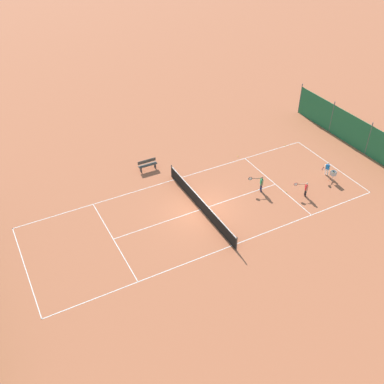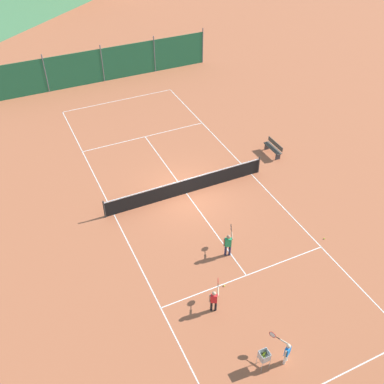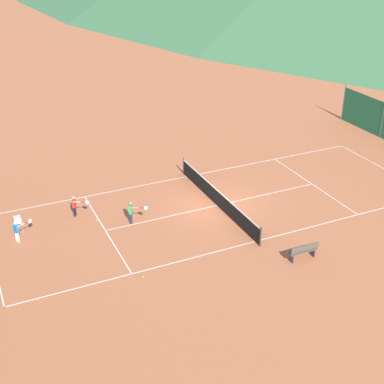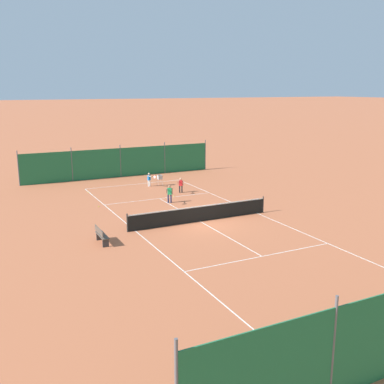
{
  "view_description": "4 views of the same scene",
  "coord_description": "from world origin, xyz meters",
  "px_view_note": "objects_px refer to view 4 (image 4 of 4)",
  "views": [
    {
      "loc": [
        -21.1,
        11.97,
        19.57
      ],
      "look_at": [
        0.64,
        0.34,
        1.22
      ],
      "focal_mm": 42.0,
      "sensor_mm": 36.0,
      "label": 1
    },
    {
      "loc": [
        -7.78,
        -17.28,
        15.4
      ],
      "look_at": [
        -0.43,
        -1.64,
        1.43
      ],
      "focal_mm": 42.0,
      "sensor_mm": 36.0,
      "label": 2
    },
    {
      "loc": [
        23.04,
        -12.17,
        14.17
      ],
      "look_at": [
        -0.61,
        -1.25,
        0.82
      ],
      "focal_mm": 50.0,
      "sensor_mm": 36.0,
      "label": 3
    },
    {
      "loc": [
        11.92,
        22.92,
        7.82
      ],
      "look_at": [
        -0.32,
        -1.74,
        1.42
      ],
      "focal_mm": 42.0,
      "sensor_mm": 36.0,
      "label": 4
    }
  ],
  "objects_px": {
    "player_far_baseline": "(181,184)",
    "courtside_bench": "(101,235)",
    "tennis_ball_by_net_left": "(174,196)",
    "player_near_service": "(169,193)",
    "ball_hopper": "(160,178)",
    "tennis_ball_alley_left": "(99,206)",
    "tennis_ball_by_net_right": "(88,192)",
    "tennis_net": "(200,213)",
    "player_far_service": "(149,179)"
  },
  "relations": [
    {
      "from": "tennis_net",
      "to": "ball_hopper",
      "type": "xyz_separation_m",
      "value": [
        -1.67,
        -10.4,
        0.15
      ]
    },
    {
      "from": "player_near_service",
      "to": "ball_hopper",
      "type": "height_order",
      "value": "player_near_service"
    },
    {
      "from": "tennis_ball_alley_left",
      "to": "ball_hopper",
      "type": "relative_size",
      "value": 0.07
    },
    {
      "from": "player_far_baseline",
      "to": "tennis_ball_alley_left",
      "type": "distance_m",
      "value": 6.88
    },
    {
      "from": "tennis_ball_by_net_right",
      "to": "player_far_service",
      "type": "bearing_deg",
      "value": -179.99
    },
    {
      "from": "ball_hopper",
      "to": "tennis_net",
      "type": "bearing_deg",
      "value": 80.86
    },
    {
      "from": "player_far_service",
      "to": "tennis_ball_by_net_left",
      "type": "bearing_deg",
      "value": 94.76
    },
    {
      "from": "player_far_baseline",
      "to": "tennis_ball_alley_left",
      "type": "relative_size",
      "value": 17.52
    },
    {
      "from": "tennis_net",
      "to": "tennis_ball_by_net_right",
      "type": "relative_size",
      "value": 139.09
    },
    {
      "from": "player_near_service",
      "to": "tennis_ball_alley_left",
      "type": "relative_size",
      "value": 19.12
    },
    {
      "from": "player_far_baseline",
      "to": "tennis_ball_alley_left",
      "type": "bearing_deg",
      "value": 11.28
    },
    {
      "from": "tennis_ball_alley_left",
      "to": "player_far_baseline",
      "type": "bearing_deg",
      "value": -168.72
    },
    {
      "from": "player_far_baseline",
      "to": "tennis_ball_by_net_left",
      "type": "distance_m",
      "value": 1.44
    },
    {
      "from": "tennis_net",
      "to": "tennis_ball_by_net_right",
      "type": "xyz_separation_m",
      "value": [
        4.18,
        -10.55,
        -0.47
      ]
    },
    {
      "from": "tennis_net",
      "to": "player_far_baseline",
      "type": "xyz_separation_m",
      "value": [
        -2.14,
        -7.37,
        0.18
      ]
    },
    {
      "from": "tennis_net",
      "to": "ball_hopper",
      "type": "relative_size",
      "value": 10.31
    },
    {
      "from": "tennis_ball_by_net_right",
      "to": "tennis_net",
      "type": "bearing_deg",
      "value": 111.62
    },
    {
      "from": "player_far_baseline",
      "to": "ball_hopper",
      "type": "relative_size",
      "value": 1.3
    },
    {
      "from": "player_far_service",
      "to": "tennis_ball_by_net_left",
      "type": "distance_m",
      "value": 4.1
    },
    {
      "from": "tennis_ball_alley_left",
      "to": "tennis_ball_by_net_right",
      "type": "height_order",
      "value": "same"
    },
    {
      "from": "player_far_service",
      "to": "courtside_bench",
      "type": "height_order",
      "value": "player_far_service"
    },
    {
      "from": "courtside_bench",
      "to": "tennis_ball_by_net_right",
      "type": "bearing_deg",
      "value": -100.42
    },
    {
      "from": "player_far_service",
      "to": "player_far_baseline",
      "type": "xyz_separation_m",
      "value": [
        -1.3,
        3.18,
        0.03
      ]
    },
    {
      "from": "tennis_ball_by_net_left",
      "to": "tennis_ball_by_net_right",
      "type": "xyz_separation_m",
      "value": [
        5.36,
        -4.03,
        0.0
      ]
    },
    {
      "from": "player_near_service",
      "to": "tennis_ball_by_net_right",
      "type": "xyz_separation_m",
      "value": [
        4.32,
        -5.64,
        -0.7
      ]
    },
    {
      "from": "tennis_net",
      "to": "ball_hopper",
      "type": "bearing_deg",
      "value": -99.14
    },
    {
      "from": "tennis_ball_by_net_right",
      "to": "ball_hopper",
      "type": "height_order",
      "value": "ball_hopper"
    },
    {
      "from": "tennis_ball_by_net_right",
      "to": "ball_hopper",
      "type": "relative_size",
      "value": 0.07
    },
    {
      "from": "player_near_service",
      "to": "tennis_ball_by_net_right",
      "type": "relative_size",
      "value": 19.12
    },
    {
      "from": "player_near_service",
      "to": "ball_hopper",
      "type": "xyz_separation_m",
      "value": [
        -1.53,
        -5.49,
        -0.08
      ]
    },
    {
      "from": "player_far_service",
      "to": "courtside_bench",
      "type": "xyz_separation_m",
      "value": [
        7.19,
        11.76,
        -0.2
      ]
    },
    {
      "from": "player_far_baseline",
      "to": "courtside_bench",
      "type": "relative_size",
      "value": 0.77
    },
    {
      "from": "player_near_service",
      "to": "tennis_ball_alley_left",
      "type": "xyz_separation_m",
      "value": [
        4.71,
        -1.13,
        -0.7
      ]
    },
    {
      "from": "tennis_ball_by_net_right",
      "to": "ball_hopper",
      "type": "xyz_separation_m",
      "value": [
        -5.85,
        0.15,
        0.62
      ]
    },
    {
      "from": "player_far_baseline",
      "to": "tennis_ball_by_net_right",
      "type": "distance_m",
      "value": 7.11
    },
    {
      "from": "player_far_baseline",
      "to": "courtside_bench",
      "type": "xyz_separation_m",
      "value": [
        8.49,
        8.58,
        -0.23
      ]
    },
    {
      "from": "player_far_baseline",
      "to": "tennis_net",
      "type": "bearing_deg",
      "value": 73.79
    },
    {
      "from": "tennis_net",
      "to": "courtside_bench",
      "type": "xyz_separation_m",
      "value": [
        6.34,
        1.21,
        -0.05
      ]
    },
    {
      "from": "tennis_net",
      "to": "player_far_service",
      "type": "bearing_deg",
      "value": -94.57
    },
    {
      "from": "tennis_ball_by_net_right",
      "to": "player_far_baseline",
      "type": "bearing_deg",
      "value": 153.31
    },
    {
      "from": "tennis_ball_by_net_left",
      "to": "player_near_service",
      "type": "bearing_deg",
      "value": 57.17
    },
    {
      "from": "tennis_net",
      "to": "tennis_ball_alley_left",
      "type": "distance_m",
      "value": 7.58
    },
    {
      "from": "tennis_ball_by_net_right",
      "to": "courtside_bench",
      "type": "height_order",
      "value": "courtside_bench"
    },
    {
      "from": "player_far_baseline",
      "to": "player_near_service",
      "type": "bearing_deg",
      "value": 50.91
    },
    {
      "from": "tennis_ball_alley_left",
      "to": "ball_hopper",
      "type": "height_order",
      "value": "ball_hopper"
    },
    {
      "from": "player_near_service",
      "to": "tennis_ball_alley_left",
      "type": "distance_m",
      "value": 4.9
    },
    {
      "from": "player_far_baseline",
      "to": "tennis_ball_by_net_left",
      "type": "relative_size",
      "value": 17.52
    },
    {
      "from": "player_near_service",
      "to": "courtside_bench",
      "type": "bearing_deg",
      "value": 43.33
    },
    {
      "from": "player_far_service",
      "to": "courtside_bench",
      "type": "bearing_deg",
      "value": 58.57
    },
    {
      "from": "player_far_service",
      "to": "player_far_baseline",
      "type": "relative_size",
      "value": 0.96
    }
  ]
}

